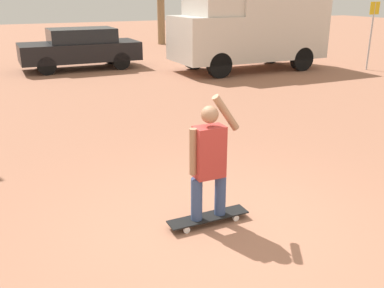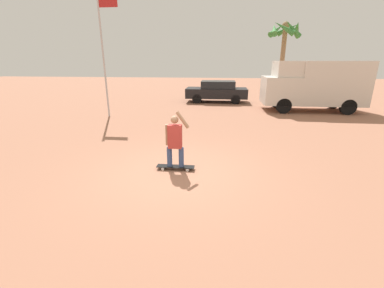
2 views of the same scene
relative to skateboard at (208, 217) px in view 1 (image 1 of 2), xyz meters
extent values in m
plane|color=#A36B51|center=(0.04, -0.22, -0.08)|extent=(80.00, 80.00, 0.00)
cube|color=black|center=(0.00, 0.00, 0.01)|extent=(1.04, 0.24, 0.02)
cylinder|color=white|center=(-0.34, -0.10, -0.04)|extent=(0.08, 0.03, 0.08)
cylinder|color=white|center=(-0.34, 0.10, -0.04)|extent=(0.08, 0.03, 0.08)
cylinder|color=white|center=(0.34, -0.10, -0.04)|extent=(0.08, 0.03, 0.08)
cylinder|color=white|center=(0.34, 0.10, -0.04)|extent=(0.08, 0.03, 0.08)
cylinder|color=#384C7A|center=(-0.16, 0.00, 0.29)|extent=(0.14, 0.14, 0.54)
cylinder|color=#384C7A|center=(0.16, 0.00, 0.29)|extent=(0.14, 0.14, 0.54)
cube|color=#B23833|center=(0.00, 0.00, 0.87)|extent=(0.36, 0.22, 0.63)
sphere|color=#A37556|center=(0.00, 0.00, 1.33)|extent=(0.21, 0.21, 0.21)
cylinder|color=#A37556|center=(-0.21, 0.00, 0.91)|extent=(0.09, 0.09, 0.56)
cylinder|color=#A37556|center=(0.21, 0.00, 1.33)|extent=(0.36, 0.09, 0.46)
cylinder|color=black|center=(4.75, 8.50, 0.35)|extent=(0.86, 0.28, 0.86)
cylinder|color=black|center=(4.75, 10.51, 0.35)|extent=(0.86, 0.28, 0.86)
cylinder|color=black|center=(8.21, 8.50, 0.35)|extent=(0.86, 0.28, 0.86)
cylinder|color=black|center=(8.21, 10.51, 0.35)|extent=(0.86, 0.28, 0.86)
cube|color=silver|center=(4.67, 9.51, 1.12)|extent=(1.95, 2.29, 1.55)
cube|color=black|center=(4.28, 9.51, 1.43)|extent=(0.04, 1.95, 0.77)
cube|color=silver|center=(7.46, 9.51, 1.56)|extent=(3.62, 2.29, 2.43)
cube|color=silver|center=(4.96, 9.51, 2.34)|extent=(1.37, 2.11, 0.88)
cylinder|color=black|center=(-0.46, 11.52, 0.24)|extent=(0.65, 0.22, 0.65)
cylinder|color=black|center=(-0.46, 13.15, 0.24)|extent=(0.65, 0.22, 0.65)
cylinder|color=black|center=(2.22, 11.52, 0.24)|extent=(0.65, 0.22, 0.65)
cylinder|color=black|center=(2.22, 13.15, 0.24)|extent=(0.65, 0.22, 0.65)
cube|color=black|center=(0.88, 12.33, 0.58)|extent=(4.32, 1.85, 0.67)
cube|color=black|center=(0.99, 12.33, 1.16)|extent=(2.38, 1.62, 0.51)
cylinder|color=#B7B7BC|center=(10.57, 7.62, 1.14)|extent=(0.06, 0.06, 2.43)
cube|color=gold|center=(10.57, 7.61, 2.13)|extent=(0.44, 0.02, 0.44)
camera|label=1|loc=(-2.18, -4.19, 2.64)|focal=40.00mm
camera|label=2|loc=(1.16, -6.46, 2.79)|focal=24.00mm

